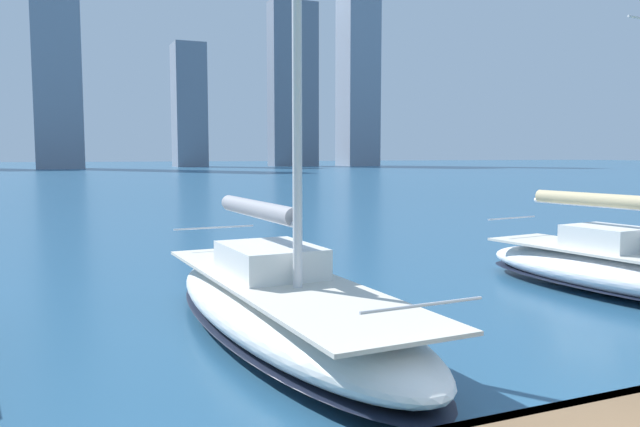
{
  "coord_description": "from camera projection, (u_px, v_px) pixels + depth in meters",
  "views": [
    {
      "loc": [
        4.84,
        3.62,
        3.27
      ],
      "look_at": [
        0.44,
        -6.8,
        2.2
      ],
      "focal_mm": 35.0,
      "sensor_mm": 36.0,
      "label": 1
    }
  ],
  "objects": [
    {
      "name": "sailboat_tan",
      "position": [
        622.0,
        268.0,
        14.65
      ],
      "size": [
        3.41,
        7.91,
        9.61
      ],
      "color": "white",
      "rests_on": "ground"
    },
    {
      "name": "sailboat_grey",
      "position": [
        281.0,
        303.0,
        11.17
      ],
      "size": [
        3.08,
        9.51,
        11.19
      ],
      "color": "white",
      "rests_on": "ground"
    },
    {
      "name": "city_skyline",
      "position": [
        83.0,
        80.0,
        151.81
      ],
      "size": [
        166.08,
        22.43,
        53.88
      ],
      "color": "gray",
      "rests_on": "ground"
    }
  ]
}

